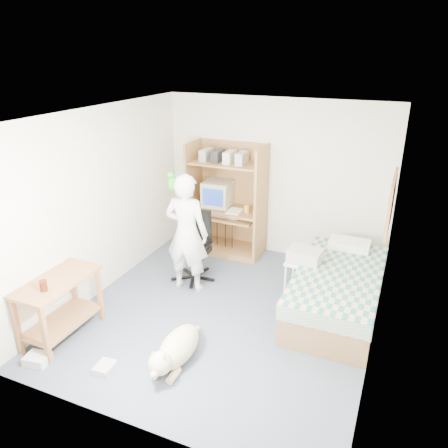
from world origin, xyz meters
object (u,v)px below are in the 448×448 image
side_desk (59,300)px  person (187,233)px  printer_cart (304,274)px  office_chair (194,255)px  bed (337,291)px  dog (176,349)px  computer_hutch (228,204)px

side_desk → person: (0.83, 1.57, 0.34)m
person → printer_cart: size_ratio=3.08×
side_desk → office_chair: 2.04m
side_desk → printer_cart: bearing=39.4°
bed → printer_cart: bed is taller
side_desk → dog: bearing=4.5°
bed → computer_hutch: bearing=150.7°
bed → dog: size_ratio=1.89×
computer_hutch → office_chair: size_ratio=1.79×
bed → side_desk: (-2.85, -1.82, 0.21)m
person → dog: person is taller
bed → side_desk: 3.39m
bed → person: bearing=-173.2°
computer_hutch → printer_cart: 1.87m
person → bed: bearing=-176.1°
computer_hutch → person: 1.36m
side_desk → printer_cart: 3.08m
dog → person: bearing=111.4°
side_desk → computer_hutch: bearing=73.9°
bed → person: size_ratio=1.21×
printer_cart → office_chair: bearing=-172.1°
person → side_desk: bearing=59.4°
office_chair → person: 0.57m
bed → side_desk: bearing=-147.5°
side_desk → office_chair: (0.77, 1.88, -0.13)m
printer_cart → person: bearing=-161.0°
computer_hutch → person: size_ratio=1.08×
bed → dog: bearing=-129.5°
bed → dog: bed is taller
bed → printer_cart: size_ratio=3.72×
bed → person: 2.11m
side_desk → dog: (1.45, 0.11, -0.32)m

